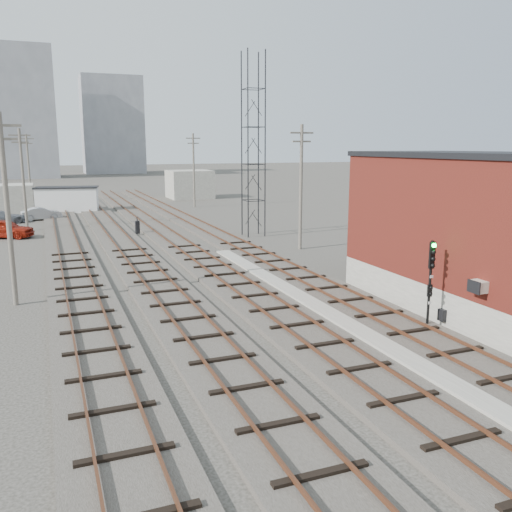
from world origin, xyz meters
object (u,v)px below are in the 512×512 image
switch_stand (137,227)px  car_grey (1,217)px  car_red (4,229)px  car_silver (41,214)px  site_trailer (67,199)px  signal_mast (431,279)px

switch_stand → car_grey: bearing=125.5°
car_grey → car_red: bearing=169.4°
car_silver → car_grey: 4.02m
car_grey → car_silver: bearing=-82.8°
site_trailer → car_grey: size_ratio=1.60×
site_trailer → car_red: bearing=-99.1°
car_red → switch_stand: bearing=-80.4°
signal_mast → switch_stand: (-7.33, 28.91, -1.47)m
switch_stand → car_red: size_ratio=0.31×
switch_stand → car_red: (-10.52, 2.32, 0.12)m
site_trailer → car_silver: bearing=-105.6°
site_trailer → car_red: (-5.72, -17.07, -0.67)m
site_trailer → signal_mast: bearing=-66.4°
car_silver → signal_mast: bearing=-170.6°
signal_mast → car_silver: (-15.01, 42.15, -1.50)m
switch_stand → car_grey: size_ratio=0.31×
signal_mast → car_silver: 44.77m
site_trailer → car_silver: 6.84m
signal_mast → site_trailer: 49.81m
car_red → car_silver: (2.85, 10.91, -0.14)m
car_red → car_grey: size_ratio=1.02×
signal_mast → car_silver: bearing=109.6°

